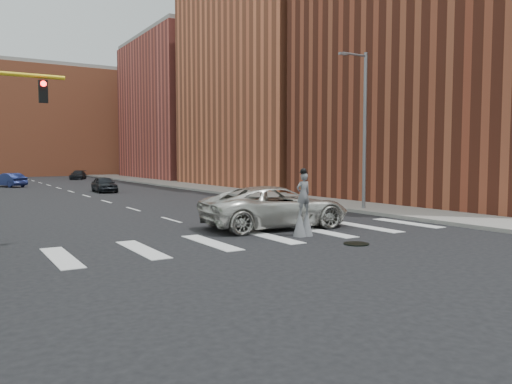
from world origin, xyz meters
The scene contains 13 objects.
ground_plane centered at (0.00, 0.00, 0.00)m, with size 160.00×160.00×0.00m, color black.
sidewalk_right centered at (12.50, 25.00, 0.09)m, with size 5.00×90.00×0.18m, color gray.
manhole centered at (3.00, -2.00, 0.02)m, with size 0.90×0.90×0.04m, color black.
building_near centered at (22.00, 8.00, 11.00)m, with size 16.00×20.00×22.00m, color brown.
building_mid centered at (22.00, 30.00, 12.00)m, with size 16.00×22.00×24.00m, color #CD6740.
building_far centered at (22.00, 54.00, 10.00)m, with size 16.00×22.00×20.00m, color #BB5145.
building_backdrop centered at (6.00, 78.00, 9.00)m, with size 26.00×14.00×18.00m, color #CD6740.
streetlight centered at (10.90, 6.00, 4.90)m, with size 2.05×0.20×9.00m.
stilt_performer centered at (2.51, 0.49, 1.02)m, with size 0.84×0.53×2.68m.
suv_crossing centered at (2.89, 3.00, 0.92)m, with size 3.05×6.62×1.84m, color silver.
car_near centered at (2.36, 29.55, 0.70)m, with size 1.66×4.13×1.41m, color black.
car_mid centered at (-4.05, 42.55, 0.72)m, with size 1.53×4.39×1.45m, color navy.
car_far centered at (6.00, 57.35, 0.62)m, with size 1.75×4.30×1.25m, color black.
Camera 1 is at (-9.25, -15.12, 3.10)m, focal length 35.00 mm.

